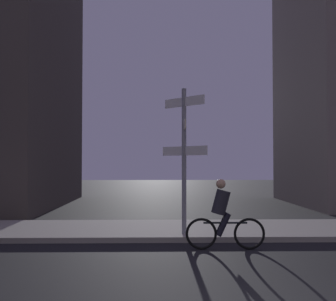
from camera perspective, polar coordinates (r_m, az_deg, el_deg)
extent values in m
cube|color=gray|center=(11.82, 5.66, -11.02)|extent=(40.00, 3.06, 0.14)
cylinder|color=gray|center=(10.61, 2.27, -1.44)|extent=(0.12, 0.12, 3.79)
cube|color=white|center=(10.72, 2.27, 6.86)|extent=(0.98, 0.98, 0.24)
cube|color=beige|center=(10.65, 2.27, 3.49)|extent=(0.03, 1.13, 0.24)
cube|color=white|center=(10.61, 2.27, -0.05)|extent=(1.11, 1.11, 0.24)
torus|color=black|center=(9.63, 11.38, -11.41)|extent=(0.72, 0.07, 0.72)
torus|color=black|center=(9.48, 4.71, -11.60)|extent=(0.72, 0.07, 0.72)
cylinder|color=black|center=(9.50, 8.07, -10.04)|extent=(1.00, 0.06, 0.04)
cylinder|color=#26262D|center=(9.43, 7.45, -7.20)|extent=(0.46, 0.33, 0.61)
sphere|color=tan|center=(9.40, 7.44, -4.68)|extent=(0.22, 0.22, 0.22)
cylinder|color=black|center=(9.58, 7.69, -10.15)|extent=(0.34, 0.13, 0.55)
cylinder|color=black|center=(9.41, 7.84, -10.31)|extent=(0.34, 0.13, 0.55)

